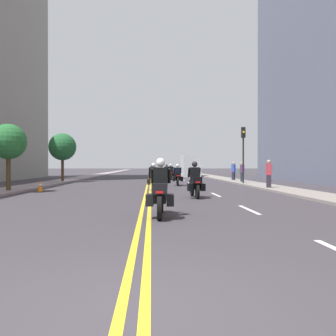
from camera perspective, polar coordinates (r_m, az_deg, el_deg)
ground_plane at (r=51.55m, az=-2.88°, el=-1.23°), size 264.00×264.00×0.00m
sidewalk_left at (r=52.17m, az=-11.53°, el=-1.15°), size 2.13×144.00×0.12m
sidewalk_right at (r=52.11m, az=5.77°, el=-1.15°), size 2.13×144.00×0.12m
centreline_yellow_inner at (r=51.55m, az=-3.02°, el=-1.23°), size 0.12×132.00×0.01m
centreline_yellow_outer at (r=51.55m, az=-2.75°, el=-1.23°), size 0.12×132.00×0.01m
lane_dashes_white at (r=32.72m, az=2.94°, el=-2.15°), size 0.14×56.40×0.01m
motorcycle_0 at (r=10.08m, az=-1.22°, el=-4.02°), size 0.78×2.27×1.67m
motorcycle_1 at (r=16.06m, az=4.35°, el=-2.39°), size 0.78×2.09×1.64m
motorcycle_2 at (r=21.02m, az=-2.32°, el=-1.75°), size 0.76×2.19×1.61m
motorcycle_3 at (r=25.89m, az=1.55°, el=-1.36°), size 0.77×2.16×1.58m
motorcycle_4 at (r=31.18m, az=-2.36°, el=-1.09°), size 0.78×2.10×1.58m
motorcycle_5 at (r=36.47m, az=0.45°, el=-0.84°), size 0.77×2.30×1.64m
motorcycle_6 at (r=41.80m, az=-2.59°, el=-0.71°), size 0.78×2.16×1.58m
motorcycle_7 at (r=47.47m, az=-0.21°, el=-0.56°), size 0.77×2.09×1.63m
traffic_cone_1 at (r=20.61m, az=-19.80°, el=-2.77°), size 0.36×0.36×0.65m
traffic_light_near at (r=27.71m, az=11.96°, el=3.67°), size 0.28×0.38×4.37m
pedestrian_0 at (r=30.25m, az=11.78°, el=-0.65°), size 0.50×0.28×1.76m
pedestrian_1 at (r=33.59m, az=10.43°, el=-0.51°), size 0.37×0.50×1.80m
pedestrian_2 at (r=22.38m, az=15.85°, el=-0.96°), size 0.42×0.34×1.80m
street_tree_0 at (r=32.32m, az=-16.54°, el=3.24°), size 2.36×2.36×4.27m
street_tree_1 at (r=21.01m, az=-24.20°, el=3.81°), size 1.92×1.92×3.70m
parked_truck at (r=47.98m, az=3.53°, el=0.17°), size 2.20×6.50×2.80m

